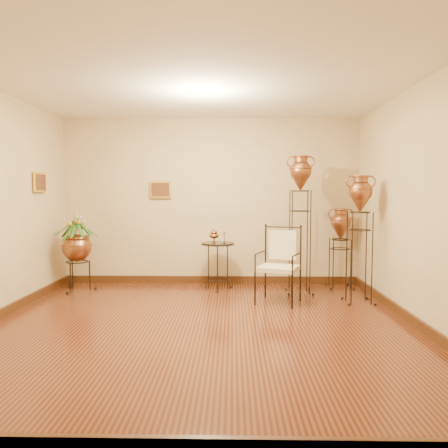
{
  "coord_description": "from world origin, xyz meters",
  "views": [
    {
      "loc": [
        0.38,
        -4.92,
        1.54
      ],
      "look_at": [
        0.25,
        1.3,
        1.1
      ],
      "focal_mm": 35.0,
      "sensor_mm": 36.0,
      "label": 1
    }
  ],
  "objects_px": {
    "amphora_tall": "(300,223)",
    "armchair": "(278,265)",
    "amphora_mid": "(360,238)",
    "planter_urn": "(77,244)",
    "side_table": "(218,265)"
  },
  "relations": [
    {
      "from": "amphora_tall",
      "to": "armchair",
      "type": "distance_m",
      "value": 0.92
    },
    {
      "from": "amphora_mid",
      "to": "side_table",
      "type": "distance_m",
      "value": 2.22
    },
    {
      "from": "amphora_mid",
      "to": "amphora_tall",
      "type": "bearing_deg",
      "value": 141.83
    },
    {
      "from": "amphora_tall",
      "to": "side_table",
      "type": "distance_m",
      "value": 1.46
    },
    {
      "from": "amphora_tall",
      "to": "side_table",
      "type": "relative_size",
      "value": 2.24
    },
    {
      "from": "planter_urn",
      "to": "armchair",
      "type": "bearing_deg",
      "value": -13.07
    },
    {
      "from": "amphora_mid",
      "to": "planter_urn",
      "type": "height_order",
      "value": "amphora_mid"
    },
    {
      "from": "amphora_mid",
      "to": "armchair",
      "type": "distance_m",
      "value": 1.2
    },
    {
      "from": "planter_urn",
      "to": "amphora_mid",
      "type": "bearing_deg",
      "value": -9.07
    },
    {
      "from": "amphora_tall",
      "to": "planter_urn",
      "type": "bearing_deg",
      "value": 178.51
    },
    {
      "from": "amphora_tall",
      "to": "armchair",
      "type": "xyz_separation_m",
      "value": [
        -0.39,
        -0.63,
        -0.55
      ]
    },
    {
      "from": "amphora_tall",
      "to": "side_table",
      "type": "xyz_separation_m",
      "value": [
        -1.27,
        0.2,
        -0.69
      ]
    },
    {
      "from": "planter_urn",
      "to": "side_table",
      "type": "relative_size",
      "value": 1.41
    },
    {
      "from": "planter_urn",
      "to": "armchair",
      "type": "distance_m",
      "value": 3.19
    },
    {
      "from": "amphora_tall",
      "to": "side_table",
      "type": "bearing_deg",
      "value": 170.86
    }
  ]
}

